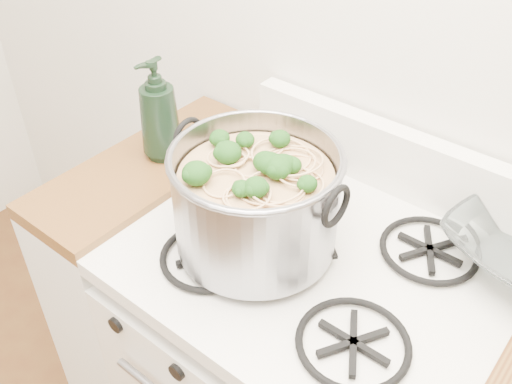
# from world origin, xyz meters

# --- Properties ---
(counter_left) EXTENTS (0.25, 0.65, 0.92)m
(counter_left) POSITION_xyz_m (-0.51, 1.26, 0.46)
(counter_left) COLOR silver
(counter_left) RESTS_ON ground
(stock_pot) EXTENTS (0.37, 0.34, 0.23)m
(stock_pot) POSITION_xyz_m (-0.12, 1.20, 1.03)
(stock_pot) COLOR gray
(stock_pot) RESTS_ON gas_range
(spatula) EXTENTS (0.42, 0.42, 0.02)m
(spatula) POSITION_xyz_m (-0.03, 1.25, 0.94)
(spatula) COLOR black
(spatula) RESTS_ON gas_range
(bottle) EXTENTS (0.10, 0.11, 0.26)m
(bottle) POSITION_xyz_m (-0.50, 1.30, 1.05)
(bottle) COLOR black
(bottle) RESTS_ON counter_left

